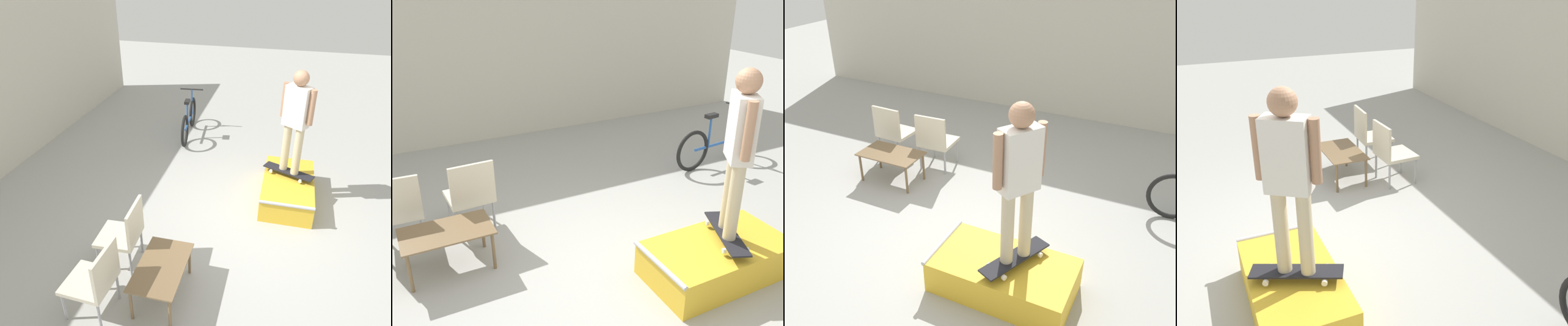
{
  "view_description": "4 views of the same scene",
  "coord_description": "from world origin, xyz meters",
  "views": [
    {
      "loc": [
        -4.46,
        -0.31,
        3.71
      ],
      "look_at": [
        0.27,
        0.89,
        0.94
      ],
      "focal_mm": 35.0,
      "sensor_mm": 36.0,
      "label": 1
    },
    {
      "loc": [
        -1.84,
        -3.23,
        2.92
      ],
      "look_at": [
        0.35,
        1.03,
        0.83
      ],
      "focal_mm": 40.0,
      "sensor_mm": 36.0,
      "label": 2
    },
    {
      "loc": [
        2.41,
        -3.77,
        3.46
      ],
      "look_at": [
        0.26,
        0.6,
        0.83
      ],
      "focal_mm": 40.0,
      "sensor_mm": 36.0,
      "label": 3
    },
    {
      "loc": [
        4.41,
        -1.13,
        2.95
      ],
      "look_at": [
        0.2,
        0.71,
        0.93
      ],
      "focal_mm": 40.0,
      "sensor_mm": 36.0,
      "label": 4
    }
  ],
  "objects": [
    {
      "name": "patio_chair_right",
      "position": [
        -0.98,
        1.51,
        0.53
      ],
      "size": [
        0.54,
        0.54,
        0.95
      ],
      "rotation": [
        0.0,
        0.0,
        3.19
      ],
      "color": "#99999E",
      "rests_on": "ground_plane"
    },
    {
      "name": "bicycle",
      "position": [
        3.11,
        1.76,
        0.36
      ],
      "size": [
        1.76,
        0.52,
        0.94
      ],
      "rotation": [
        0.0,
        0.0,
        0.1
      ],
      "color": "black",
      "rests_on": "ground_plane"
    },
    {
      "name": "skate_ramp_box",
      "position": [
        1.08,
        -0.49,
        0.19
      ],
      "size": [
        1.52,
        0.82,
        0.4
      ],
      "color": "gold",
      "rests_on": "ground_plane"
    },
    {
      "name": "skateboard_on_ramp",
      "position": [
        1.19,
        -0.47,
        0.46
      ],
      "size": [
        0.52,
        0.85,
        0.07
      ],
      "rotation": [
        0.0,
        0.0,
        1.16
      ],
      "color": "black",
      "rests_on": "skate_ramp_box"
    },
    {
      "name": "ground_plane",
      "position": [
        0.0,
        0.0,
        0.0
      ],
      "size": [
        24.0,
        24.0,
        0.0
      ],
      "primitive_type": "plane",
      "color": "#A8A8A3"
    },
    {
      "name": "patio_chair_left",
      "position": [
        -1.79,
        1.51,
        0.53
      ],
      "size": [
        0.54,
        0.54,
        0.95
      ],
      "rotation": [
        0.0,
        0.0,
        3.09
      ],
      "color": "#99999E",
      "rests_on": "ground_plane"
    },
    {
      "name": "person_skater",
      "position": [
        1.19,
        -0.47,
        1.47
      ],
      "size": [
        0.37,
        0.49,
        1.69
      ],
      "rotation": [
        0.0,
        0.0,
        1.0
      ],
      "color": "#C6B793",
      "rests_on": "skateboard_on_ramp"
    },
    {
      "name": "coffee_table",
      "position": [
        -1.39,
        0.88,
        0.41
      ],
      "size": [
        0.94,
        0.55,
        0.47
      ],
      "color": "brown",
      "rests_on": "ground_plane"
    }
  ]
}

